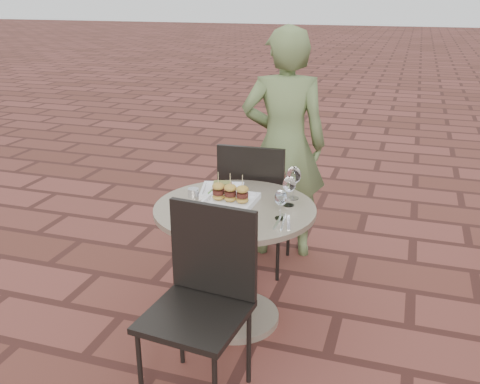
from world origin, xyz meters
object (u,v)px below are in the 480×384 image
(diner, at_px, (284,146))
(plate_salmon, at_px, (222,190))
(chair_near, at_px, (204,288))
(chair_far, at_px, (254,197))
(plate_tuna, at_px, (217,221))
(plate_sliders, at_px, (230,197))
(cafe_table, at_px, (235,247))

(diner, xyz_separation_m, plate_salmon, (-0.18, -0.79, -0.08))
(diner, bearing_deg, chair_near, 76.16)
(chair_far, distance_m, plate_salmon, 0.48)
(chair_far, relative_size, plate_salmon, 3.16)
(chair_far, xyz_separation_m, plate_salmon, (-0.07, -0.43, 0.20))
(plate_tuna, bearing_deg, plate_sliders, 95.18)
(chair_near, bearing_deg, cafe_table, 99.43)
(chair_near, xyz_separation_m, plate_tuna, (-0.05, 0.34, 0.19))
(chair_far, height_order, chair_near, same)
(diner, bearing_deg, chair_far, 58.89)
(plate_sliders, relative_size, plate_tuna, 1.12)
(chair_near, height_order, plate_sliders, chair_near)
(chair_far, xyz_separation_m, plate_sliders, (0.03, -0.58, 0.22))
(chair_far, bearing_deg, cafe_table, 94.03)
(chair_near, xyz_separation_m, plate_sliders, (-0.08, 0.62, 0.22))
(plate_salmon, distance_m, plate_tuna, 0.44)
(plate_salmon, bearing_deg, plate_sliders, -55.09)
(cafe_table, relative_size, chair_near, 0.97)
(diner, distance_m, plate_sliders, 0.94)
(cafe_table, xyz_separation_m, chair_far, (-0.07, 0.61, 0.07))
(cafe_table, distance_m, plate_salmon, 0.35)
(chair_far, height_order, plate_salmon, chair_far)
(diner, height_order, plate_salmon, diner)
(chair_near, bearing_deg, plate_salmon, 108.74)
(chair_near, relative_size, plate_sliders, 3.28)
(plate_salmon, bearing_deg, chair_near, -76.81)
(plate_tuna, bearing_deg, cafe_table, 86.84)
(chair_near, bearing_deg, plate_sliders, 102.77)
(plate_salmon, height_order, plate_tuna, plate_salmon)
(cafe_table, distance_m, plate_sliders, 0.29)
(chair_far, bearing_deg, plate_salmon, 78.39)
(chair_far, height_order, diner, diner)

